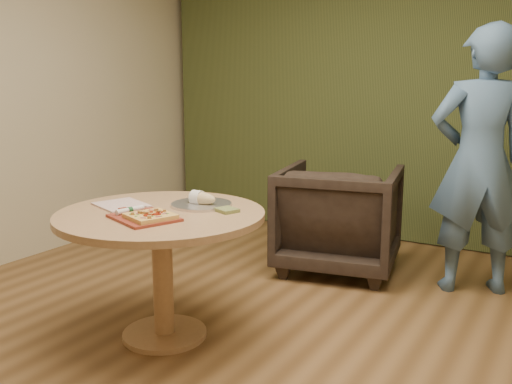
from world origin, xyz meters
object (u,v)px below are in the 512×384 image
(pizza_paddle, at_px, (143,217))
(cutlery_roll, at_px, (130,210))
(armchair, at_px, (339,213))
(flatbread_pizza, at_px, (150,216))
(serving_tray, at_px, (201,204))
(person_standing, at_px, (479,162))
(pedestal_table, at_px, (161,236))
(bread_roll, at_px, (200,198))

(pizza_paddle, distance_m, cutlery_roll, 0.12)
(armchair, bearing_deg, cutlery_roll, 63.31)
(pizza_paddle, bearing_deg, cutlery_roll, -169.98)
(flatbread_pizza, relative_size, cutlery_roll, 1.44)
(pizza_paddle, height_order, serving_tray, serving_tray)
(armchair, distance_m, person_standing, 1.09)
(cutlery_roll, bearing_deg, flatbread_pizza, 0.73)
(serving_tray, bearing_deg, pizza_paddle, -101.35)
(flatbread_pizza, xyz_separation_m, serving_tray, (0.02, 0.43, -0.02))
(pizza_paddle, distance_m, armchair, 1.87)
(pedestal_table, distance_m, cutlery_roll, 0.24)
(serving_tray, relative_size, person_standing, 0.19)
(pizza_paddle, xyz_separation_m, cutlery_roll, (-0.11, 0.02, 0.02))
(person_standing, bearing_deg, cutlery_roll, 24.57)
(pizza_paddle, distance_m, serving_tray, 0.42)
(flatbread_pizza, bearing_deg, pedestal_table, 115.16)
(cutlery_roll, height_order, serving_tray, cutlery_roll)
(armchair, relative_size, person_standing, 0.49)
(pizza_paddle, bearing_deg, armchair, 99.03)
(pedestal_table, relative_size, armchair, 1.29)
(pizza_paddle, bearing_deg, serving_tray, 99.80)
(flatbread_pizza, distance_m, person_standing, 2.29)
(flatbread_pizza, height_order, serving_tray, flatbread_pizza)
(serving_tray, height_order, armchair, armchair)
(serving_tray, bearing_deg, bread_roll, -180.00)
(pizza_paddle, distance_m, person_standing, 2.32)
(pedestal_table, bearing_deg, serving_tray, 66.36)
(pizza_paddle, relative_size, bread_roll, 2.46)
(armchair, bearing_deg, person_standing, 172.53)
(flatbread_pizza, relative_size, armchair, 0.31)
(pizza_paddle, xyz_separation_m, flatbread_pizza, (0.06, -0.01, 0.02))
(serving_tray, bearing_deg, flatbread_pizza, -92.55)
(pedestal_table, height_order, cutlery_roll, cutlery_roll)
(cutlery_roll, height_order, person_standing, person_standing)
(flatbread_pizza, bearing_deg, person_standing, 55.18)
(armchair, height_order, person_standing, person_standing)
(cutlery_roll, relative_size, bread_roll, 1.03)
(pizza_paddle, distance_m, flatbread_pizza, 0.07)
(pedestal_table, relative_size, bread_roll, 6.06)
(pedestal_table, distance_m, pizza_paddle, 0.23)
(serving_tray, height_order, person_standing, person_standing)
(serving_tray, xyz_separation_m, person_standing, (1.29, 1.45, 0.16))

